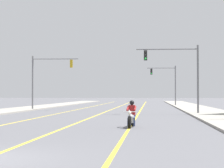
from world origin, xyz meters
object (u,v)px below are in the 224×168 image
at_px(traffic_signal_near_left, 46,74).
at_px(traffic_signal_near_right, 180,68).
at_px(motorcycle_with_rider, 131,117).
at_px(traffic_signal_mid_right, 167,80).

bearing_deg(traffic_signal_near_left, traffic_signal_near_right, -32.61).
relative_size(motorcycle_with_rider, traffic_signal_near_left, 0.35).
bearing_deg(motorcycle_with_rider, traffic_signal_near_left, 113.90).
bearing_deg(traffic_signal_near_right, traffic_signal_mid_right, 90.03).
bearing_deg(traffic_signal_near_right, motorcycle_with_rider, -103.41).
bearing_deg(motorcycle_with_rider, traffic_signal_mid_right, 85.13).
relative_size(motorcycle_with_rider, traffic_signal_near_right, 0.35).
height_order(motorcycle_with_rider, traffic_signal_near_right, traffic_signal_near_right).
height_order(traffic_signal_near_left, traffic_signal_mid_right, same).
xyz_separation_m(motorcycle_with_rider, traffic_signal_near_right, (3.64, 15.27, 3.55)).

